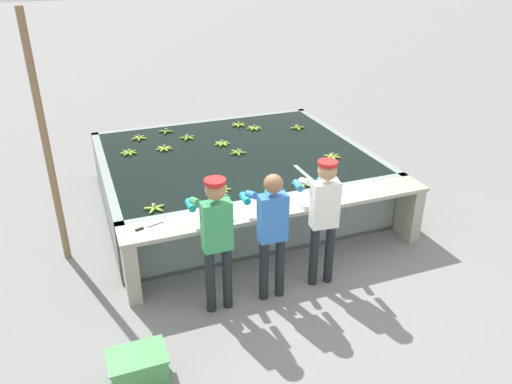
{
  "coord_description": "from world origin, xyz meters",
  "views": [
    {
      "loc": [
        -2.3,
        -4.81,
        3.75
      ],
      "look_at": [
        0.0,
        1.21,
        0.59
      ],
      "focal_mm": 35.0,
      "sensor_mm": 36.0,
      "label": 1
    }
  ],
  "objects_px": {
    "banana_bunch_floating_3": "(221,189)",
    "banana_bunch_floating_5": "(238,125)",
    "banana_bunch_floating_4": "(188,138)",
    "banana_bunch_floating_10": "(238,152)",
    "banana_bunch_floating_13": "(301,184)",
    "knife_0": "(145,227)",
    "worker_2": "(323,211)",
    "banana_bunch_floating_12": "(222,143)",
    "banana_bunch_floating_8": "(298,128)",
    "banana_bunch_floating_6": "(139,138)",
    "knife_1": "(218,216)",
    "worker_0": "(216,233)",
    "banana_bunch_floating_0": "(129,153)",
    "banana_bunch_floating_11": "(254,128)",
    "banana_bunch_floating_1": "(164,148)",
    "support_post_left": "(46,146)",
    "crate": "(138,368)",
    "banana_bunch_floating_9": "(166,131)",
    "banana_bunch_floating_2": "(332,156)",
    "worker_1": "(271,226)"
  },
  "relations": [
    {
      "from": "banana_bunch_floating_3",
      "to": "banana_bunch_floating_5",
      "type": "distance_m",
      "value": 2.71
    },
    {
      "from": "banana_bunch_floating_4",
      "to": "banana_bunch_floating_10",
      "type": "height_order",
      "value": "same"
    },
    {
      "from": "banana_bunch_floating_13",
      "to": "knife_0",
      "type": "distance_m",
      "value": 2.23
    },
    {
      "from": "worker_2",
      "to": "banana_bunch_floating_12",
      "type": "distance_m",
      "value": 2.91
    },
    {
      "from": "banana_bunch_floating_8",
      "to": "banana_bunch_floating_6",
      "type": "bearing_deg",
      "value": 170.38
    },
    {
      "from": "knife_0",
      "to": "banana_bunch_floating_4",
      "type": "bearing_deg",
      "value": 66.75
    },
    {
      "from": "worker_2",
      "to": "banana_bunch_floating_8",
      "type": "bearing_deg",
      "value": 69.83
    },
    {
      "from": "worker_2",
      "to": "knife_0",
      "type": "relative_size",
      "value": 4.76
    },
    {
      "from": "banana_bunch_floating_5",
      "to": "knife_1",
      "type": "height_order",
      "value": "banana_bunch_floating_5"
    },
    {
      "from": "worker_0",
      "to": "banana_bunch_floating_0",
      "type": "height_order",
      "value": "worker_0"
    },
    {
      "from": "banana_bunch_floating_8",
      "to": "banana_bunch_floating_11",
      "type": "distance_m",
      "value": 0.78
    },
    {
      "from": "worker_2",
      "to": "banana_bunch_floating_1",
      "type": "height_order",
      "value": "worker_2"
    },
    {
      "from": "banana_bunch_floating_3",
      "to": "banana_bunch_floating_0",
      "type": "bearing_deg",
      "value": 118.19
    },
    {
      "from": "banana_bunch_floating_4",
      "to": "support_post_left",
      "type": "xyz_separation_m",
      "value": [
        -2.12,
        -1.68,
        0.74
      ]
    },
    {
      "from": "crate",
      "to": "support_post_left",
      "type": "distance_m",
      "value": 2.95
    },
    {
      "from": "banana_bunch_floating_4",
      "to": "banana_bunch_floating_9",
      "type": "relative_size",
      "value": 1.01
    },
    {
      "from": "banana_bunch_floating_10",
      "to": "support_post_left",
      "type": "xyz_separation_m",
      "value": [
        -2.7,
        -0.74,
        0.74
      ]
    },
    {
      "from": "banana_bunch_floating_2",
      "to": "knife_1",
      "type": "relative_size",
      "value": 1.04
    },
    {
      "from": "banana_bunch_floating_8",
      "to": "banana_bunch_floating_2",
      "type": "bearing_deg",
      "value": -93.38
    },
    {
      "from": "worker_1",
      "to": "banana_bunch_floating_10",
      "type": "relative_size",
      "value": 5.79
    },
    {
      "from": "banana_bunch_floating_2",
      "to": "support_post_left",
      "type": "xyz_separation_m",
      "value": [
        -4.0,
        -0.05,
        0.74
      ]
    },
    {
      "from": "banana_bunch_floating_0",
      "to": "banana_bunch_floating_13",
      "type": "distance_m",
      "value": 2.86
    },
    {
      "from": "banana_bunch_floating_3",
      "to": "banana_bunch_floating_4",
      "type": "xyz_separation_m",
      "value": [
        0.07,
        2.13,
        0.0
      ]
    },
    {
      "from": "banana_bunch_floating_0",
      "to": "banana_bunch_floating_13",
      "type": "height_order",
      "value": "same"
    },
    {
      "from": "banana_bunch_floating_1",
      "to": "banana_bunch_floating_12",
      "type": "xyz_separation_m",
      "value": [
        0.94,
        -0.12,
        0.0
      ]
    },
    {
      "from": "banana_bunch_floating_5",
      "to": "banana_bunch_floating_13",
      "type": "relative_size",
      "value": 1.01
    },
    {
      "from": "banana_bunch_floating_11",
      "to": "banana_bunch_floating_1",
      "type": "bearing_deg",
      "value": -165.84
    },
    {
      "from": "knife_0",
      "to": "banana_bunch_floating_8",
      "type": "bearing_deg",
      "value": 39.24
    },
    {
      "from": "banana_bunch_floating_13",
      "to": "banana_bunch_floating_10",
      "type": "bearing_deg",
      "value": 107.17
    },
    {
      "from": "knife_0",
      "to": "banana_bunch_floating_2",
      "type": "bearing_deg",
      "value": 20.32
    },
    {
      "from": "banana_bunch_floating_11",
      "to": "knife_0",
      "type": "distance_m",
      "value": 3.73
    },
    {
      "from": "support_post_left",
      "to": "worker_2",
      "type": "bearing_deg",
      "value": -29.9
    },
    {
      "from": "worker_2",
      "to": "banana_bunch_floating_0",
      "type": "xyz_separation_m",
      "value": [
        -1.83,
        3.02,
        -0.13
      ]
    },
    {
      "from": "banana_bunch_floating_10",
      "to": "knife_1",
      "type": "height_order",
      "value": "banana_bunch_floating_10"
    },
    {
      "from": "banana_bunch_floating_11",
      "to": "banana_bunch_floating_5",
      "type": "bearing_deg",
      "value": 126.29
    },
    {
      "from": "banana_bunch_floating_11",
      "to": "banana_bunch_floating_13",
      "type": "distance_m",
      "value": 2.43
    },
    {
      "from": "banana_bunch_floating_13",
      "to": "crate",
      "type": "bearing_deg",
      "value": -144.34
    },
    {
      "from": "banana_bunch_floating_3",
      "to": "worker_1",
      "type": "bearing_deg",
      "value": -81.07
    },
    {
      "from": "banana_bunch_floating_13",
      "to": "knife_1",
      "type": "height_order",
      "value": "banana_bunch_floating_13"
    },
    {
      "from": "banana_bunch_floating_12",
      "to": "support_post_left",
      "type": "relative_size",
      "value": 0.09
    },
    {
      "from": "banana_bunch_floating_0",
      "to": "knife_1",
      "type": "distance_m",
      "value": 2.56
    },
    {
      "from": "banana_bunch_floating_11",
      "to": "banana_bunch_floating_9",
      "type": "bearing_deg",
      "value": 165.9
    },
    {
      "from": "banana_bunch_floating_12",
      "to": "crate",
      "type": "distance_m",
      "value": 4.29
    },
    {
      "from": "worker_0",
      "to": "banana_bunch_floating_10",
      "type": "xyz_separation_m",
      "value": [
        1.09,
        2.45,
        -0.13
      ]
    },
    {
      "from": "knife_1",
      "to": "worker_2",
      "type": "bearing_deg",
      "value": -26.55
    },
    {
      "from": "banana_bunch_floating_4",
      "to": "banana_bunch_floating_8",
      "type": "xyz_separation_m",
      "value": [
        1.97,
        -0.19,
        0.0
      ]
    },
    {
      "from": "worker_0",
      "to": "banana_bunch_floating_5",
      "type": "distance_m",
      "value": 4.05
    },
    {
      "from": "banana_bunch_floating_4",
      "to": "banana_bunch_floating_9",
      "type": "bearing_deg",
      "value": 122.18
    },
    {
      "from": "banana_bunch_floating_3",
      "to": "banana_bunch_floating_13",
      "type": "xyz_separation_m",
      "value": [
        1.08,
        -0.22,
        0.0
      ]
    },
    {
      "from": "banana_bunch_floating_1",
      "to": "banana_bunch_floating_8",
      "type": "height_order",
      "value": "same"
    }
  ]
}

